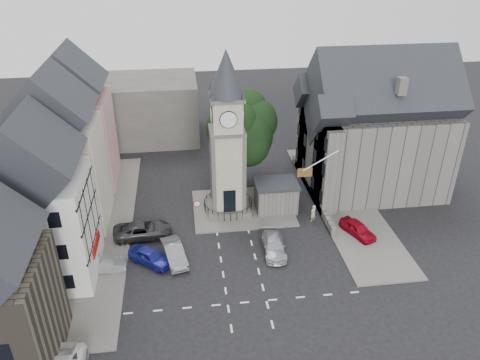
{
  "coord_description": "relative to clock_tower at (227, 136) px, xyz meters",
  "views": [
    {
      "loc": [
        -4.05,
        -32.25,
        25.49
      ],
      "look_at": [
        0.83,
        5.0,
        4.99
      ],
      "focal_mm": 35.0,
      "sensor_mm": 36.0,
      "label": 1
    }
  ],
  "objects": [
    {
      "name": "east_building",
      "position": [
        15.59,
        3.01,
        -1.86
      ],
      "size": [
        14.4,
        11.4,
        12.6
      ],
      "color": "#595652",
      "rests_on": "ground"
    },
    {
      "name": "car_island_east",
      "position": [
        3.25,
        -7.49,
        -7.46
      ],
      "size": [
        2.09,
        4.63,
        1.32
      ],
      "primitive_type": "imported",
      "rotation": [
        0.0,
        0.0,
        -0.05
      ],
      "color": "#ACAEB5",
      "rests_on": "ground"
    },
    {
      "name": "car_west_grey",
      "position": [
        -8.35,
        -3.71,
        -7.38
      ],
      "size": [
        5.48,
        2.84,
        1.48
      ],
      "primitive_type": "imported",
      "rotation": [
        0.0,
        0.0,
        1.65
      ],
      "color": "#2D2D2F",
      "rests_on": "ground"
    },
    {
      "name": "car_east_red",
      "position": [
        11.5,
        -5.98,
        -7.45
      ],
      "size": [
        2.99,
        4.22,
        1.33
      ],
      "primitive_type": "imported",
      "rotation": [
        0.0,
        0.0,
        0.4
      ],
      "color": "maroon",
      "rests_on": "ground"
    },
    {
      "name": "warning_sign_post",
      "position": [
        -3.2,
        -2.56,
        -6.09
      ],
      "size": [
        0.7,
        0.19,
        2.85
      ],
      "color": "black",
      "rests_on": "ground"
    },
    {
      "name": "east_boundary_wall",
      "position": [
        9.2,
        2.01,
        -7.67
      ],
      "size": [
        0.4,
        16.0,
        0.9
      ],
      "primitive_type": "cube",
      "color": "#595652",
      "rests_on": "ground"
    },
    {
      "name": "town_tree",
      "position": [
        2.0,
        5.01,
        -1.15
      ],
      "size": [
        7.2,
        7.2,
        10.8
      ],
      "color": "black",
      "rests_on": "ground"
    },
    {
      "name": "pavement_west",
      "position": [
        -12.5,
        -1.99,
        -8.05
      ],
      "size": [
        6.0,
        30.0,
        0.14
      ],
      "primitive_type": "cube",
      "color": "#595651",
      "rests_on": "ground"
    },
    {
      "name": "car_west_blue",
      "position": [
        -7.5,
        -7.71,
        -7.42
      ],
      "size": [
        4.23,
        3.89,
        1.4
      ],
      "primitive_type": "imported",
      "rotation": [
        0.0,
        0.0,
        0.88
      ],
      "color": "navy",
      "rests_on": "ground"
    },
    {
      "name": "central_island",
      "position": [
        1.5,
        0.01,
        -8.04
      ],
      "size": [
        10.0,
        8.0,
        0.16
      ],
      "primitive_type": "cube",
      "color": "#595651",
      "rests_on": "ground"
    },
    {
      "name": "flagpole",
      "position": [
        8.0,
        -3.99,
        -1.12
      ],
      "size": [
        3.68,
        0.1,
        2.74
      ],
      "color": "white",
      "rests_on": "ground"
    },
    {
      "name": "clock_tower",
      "position": [
        0.0,
        0.0,
        0.0
      ],
      "size": [
        4.86,
        4.86,
        16.25
      ],
      "color": "#4C4944",
      "rests_on": "ground"
    },
    {
      "name": "road_markings",
      "position": [
        0.0,
        -13.49,
        -8.12
      ],
      "size": [
        20.0,
        8.0,
        0.01
      ],
      "primitive_type": "cube",
      "color": "silver",
      "rests_on": "ground"
    },
    {
      "name": "car_west_silver",
      "position": [
        -11.5,
        -8.2,
        -7.46
      ],
      "size": [
        4.03,
        1.42,
        1.33
      ],
      "primitive_type": "imported",
      "rotation": [
        0.0,
        0.0,
        1.57
      ],
      "color": "#929599",
      "rests_on": "ground"
    },
    {
      "name": "ground",
      "position": [
        0.0,
        -7.99,
        -8.12
      ],
      "size": [
        120.0,
        120.0,
        0.0
      ],
      "primitive_type": "plane",
      "color": "black",
      "rests_on": "ground"
    },
    {
      "name": "terrace_pink",
      "position": [
        -15.5,
        8.01,
        -1.54
      ],
      "size": [
        8.1,
        7.6,
        12.8
      ],
      "color": "#D79693",
      "rests_on": "ground"
    },
    {
      "name": "terrace_tudor",
      "position": [
        -15.5,
        -7.99,
        -1.93
      ],
      "size": [
        8.1,
        7.6,
        12.0
      ],
      "color": "silver",
      "rests_on": "ground"
    },
    {
      "name": "stone_shelter",
      "position": [
        4.8,
        -0.49,
        -6.57
      ],
      "size": [
        4.3,
        3.3,
        3.08
      ],
      "color": "#595652",
      "rests_on": "ground"
    },
    {
      "name": "backdrop_west",
      "position": [
        -12.0,
        20.01,
        -4.12
      ],
      "size": [
        20.0,
        10.0,
        8.0
      ],
      "primitive_type": "cube",
      "color": "#4C4944",
      "rests_on": "ground"
    },
    {
      "name": "car_island_silver",
      "position": [
        -5.5,
        -7.49,
        -7.39
      ],
      "size": [
        2.53,
        4.66,
        1.46
      ],
      "primitive_type": "imported",
      "rotation": [
        0.0,
        0.0,
        0.24
      ],
      "color": "gray",
      "rests_on": "ground"
    },
    {
      "name": "pavement_east",
      "position": [
        12.0,
        0.01,
        -8.05
      ],
      "size": [
        6.0,
        26.0,
        0.14
      ],
      "primitive_type": "cube",
      "color": "#595651",
      "rests_on": "ground"
    },
    {
      "name": "terrace_cream",
      "position": [
        -15.5,
        0.01,
        -1.54
      ],
      "size": [
        8.1,
        7.6,
        12.8
      ],
      "color": "beige",
      "rests_on": "ground"
    },
    {
      "name": "pedestrian",
      "position": [
        8.0,
        -3.11,
        -7.24
      ],
      "size": [
        0.77,
        0.7,
        1.76
      ],
      "primitive_type": "imported",
      "rotation": [
        0.0,
        0.0,
        3.72
      ],
      "color": "#B6AD96",
      "rests_on": "ground"
    }
  ]
}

